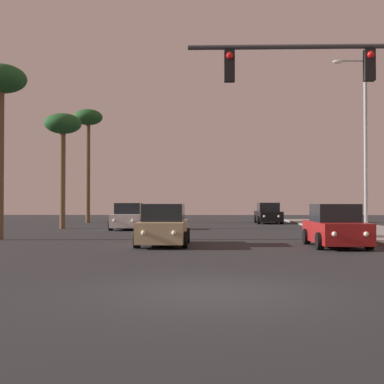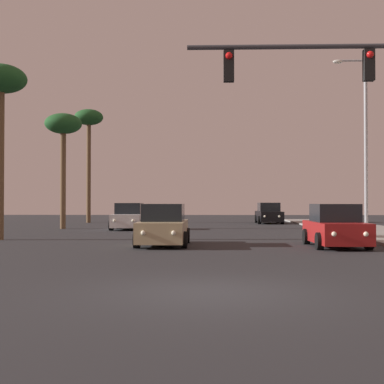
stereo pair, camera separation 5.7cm
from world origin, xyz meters
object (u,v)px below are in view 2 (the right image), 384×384
palm_tree_far (89,124)px  street_lamp (363,136)px  car_red (335,227)px  car_white (129,217)px  palm_tree_mid (63,129)px  car_tan (163,227)px  palm_tree_near (1,88)px  car_black (269,214)px

palm_tree_far → street_lamp: bearing=-43.7°
car_red → street_lamp: size_ratio=0.48×
car_white → palm_tree_far: size_ratio=0.45×
palm_tree_mid → car_tan: bearing=-59.4°
car_white → car_red: same height
car_red → palm_tree_near: size_ratio=0.53×
car_white → car_black: (9.96, 9.57, 0.00)m
palm_tree_mid → palm_tree_near: bearing=-91.2°
palm_tree_far → car_tan: bearing=-70.3°
palm_tree_near → car_white: bearing=63.8°
car_black → palm_tree_near: 24.75m
car_white → car_red: 16.23m
car_red → palm_tree_mid: palm_tree_mid is taller
car_white → car_tan: bearing=103.9°
car_white → street_lamp: bearing=152.4°
street_lamp → palm_tree_far: size_ratio=0.94×
car_white → palm_tree_mid: 7.26m
car_white → car_black: size_ratio=1.00×
car_black → car_white: bearing=42.3°
car_black → car_red: same height
street_lamp → palm_tree_near: bearing=-170.7°
car_red → street_lamp: street_lamp is taller
palm_tree_mid → palm_tree_near: palm_tree_near is taller
car_red → palm_tree_mid: bearing=-43.4°
car_black → car_tan: 22.87m
palm_tree_near → street_lamp: bearing=9.3°
car_white → palm_tree_near: palm_tree_near is taller
car_tan → palm_tree_mid: 16.04m
car_white → palm_tree_far: 13.92m
car_white → palm_tree_near: (-4.63, -9.39, 6.31)m
street_lamp → palm_tree_near: street_lamp is taller
car_tan → street_lamp: (9.71, 5.75, 4.36)m
street_lamp → palm_tree_mid: (-17.34, 7.13, 1.38)m
street_lamp → palm_tree_far: bearing=136.3°
car_tan → car_red: bearing=176.6°
car_white → car_black: 13.82m
street_lamp → palm_tree_mid: size_ratio=1.20×
palm_tree_far → car_white: bearing=-64.8°
car_tan → palm_tree_mid: (-7.63, 12.89, 5.74)m
street_lamp → car_white: bearing=153.2°
car_red → palm_tree_far: palm_tree_far is taller
car_red → palm_tree_far: size_ratio=0.45×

